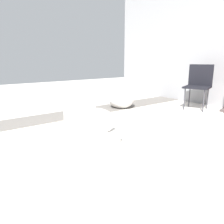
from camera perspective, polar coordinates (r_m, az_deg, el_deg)
The scene contains 5 objects.
ground_plane at distance 2.55m, azimuth -4.90°, elevation -7.72°, with size 14.00×14.00×0.00m, color beige.
gravel_strip at distance 3.88m, azimuth -9.29°, elevation -0.32°, with size 0.56×8.00×0.01m, color #605B56.
toilet at distance 2.51m, azimuth -5.37°, elevation -2.76°, with size 0.67×0.45×0.52m.
folding_chair_left at distance 4.48m, azimuth 21.74°, elevation 7.33°, with size 0.56×0.56×0.83m.
boulder_near at distance 4.24m, azimuth 2.49°, elevation 3.27°, with size 0.49×0.46×0.34m, color #B7B2AD.
Camera 1 is at (2.00, -1.28, 0.92)m, focal length 35.00 mm.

